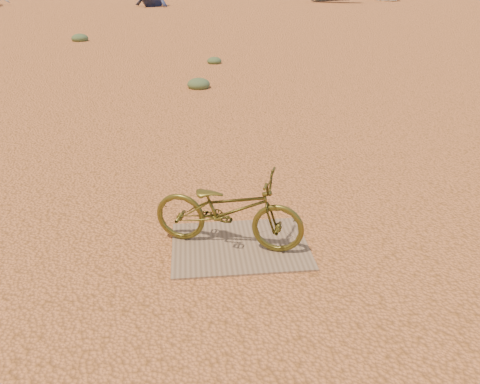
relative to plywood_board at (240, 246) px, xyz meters
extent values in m
plane|color=#E08550|center=(-0.30, -0.26, -0.01)|extent=(120.00, 120.00, 0.00)
cube|color=#86715A|center=(0.00, 0.00, 0.00)|extent=(1.45, 1.08, 0.02)
imported|color=#504E1B|center=(-0.12, 0.03, 0.43)|extent=(1.69, 1.06, 0.84)
ellipsoid|color=#4E6A45|center=(-0.23, 7.72, -0.01)|extent=(0.58, 0.58, 0.32)
ellipsoid|color=#4E6A45|center=(0.37, 11.26, -0.01)|extent=(0.47, 0.47, 0.26)
ellipsoid|color=#4E6A45|center=(-5.07, 17.37, -0.01)|extent=(0.71, 0.71, 0.39)
camera|label=1|loc=(-0.46, -4.26, 2.64)|focal=35.00mm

